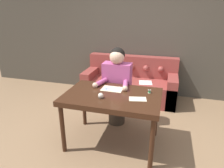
{
  "coord_description": "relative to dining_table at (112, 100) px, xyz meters",
  "views": [
    {
      "loc": [
        0.58,
        -2.35,
        1.86
      ],
      "look_at": [
        -0.13,
        0.14,
        0.88
      ],
      "focal_mm": 32.0,
      "sensor_mm": 36.0,
      "label": 1
    }
  ],
  "objects": [
    {
      "name": "pin_cushion",
      "position": [
        -0.11,
        -0.16,
        0.11
      ],
      "size": [
        0.07,
        0.07,
        0.07
      ],
      "color": "#4C3828",
      "rests_on": "dining_table"
    },
    {
      "name": "person",
      "position": [
        -0.08,
        0.56,
        -0.0
      ],
      "size": [
        0.53,
        0.57,
        1.31
      ],
      "color": "#33281E",
      "rests_on": "ground_plane"
    },
    {
      "name": "thread_spool",
      "position": [
        0.48,
        0.19,
        0.1
      ],
      "size": [
        0.04,
        0.04,
        0.05
      ],
      "color": "#338C4C",
      "rests_on": "dining_table"
    },
    {
      "name": "ground_plane",
      "position": [
        0.09,
        -0.02,
        -0.7
      ],
      "size": [
        16.0,
        16.0,
        0.0
      ],
      "primitive_type": "plane",
      "color": "#846647"
    },
    {
      "name": "wall_back",
      "position": [
        0.09,
        2.05,
        0.6
      ],
      "size": [
        8.0,
        0.06,
        2.6
      ],
      "color": "#474238",
      "rests_on": "ground_plane"
    },
    {
      "name": "couch",
      "position": [
        -0.06,
        1.65,
        -0.38
      ],
      "size": [
        1.95,
        0.82,
        0.89
      ],
      "color": "brown",
      "rests_on": "ground_plane"
    },
    {
      "name": "pattern_paper_main",
      "position": [
        -0.05,
        0.18,
        0.08
      ],
      "size": [
        0.31,
        0.22,
        0.0
      ],
      "color": "beige",
      "rests_on": "dining_table"
    },
    {
      "name": "pattern_paper_offcut",
      "position": [
        0.35,
        -0.06,
        0.08
      ],
      "size": [
        0.24,
        0.18,
        0.0
      ],
      "color": "beige",
      "rests_on": "dining_table"
    },
    {
      "name": "dining_table",
      "position": [
        0.0,
        0.0,
        0.0
      ],
      "size": [
        1.3,
        0.84,
        0.78
      ],
      "color": "#381E11",
      "rests_on": "ground_plane"
    },
    {
      "name": "scissors",
      "position": [
        -0.09,
        0.16,
        0.08
      ],
      "size": [
        0.23,
        0.12,
        0.01
      ],
      "color": "silver",
      "rests_on": "dining_table"
    }
  ]
}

